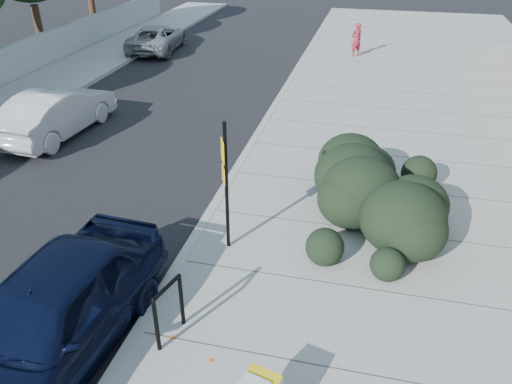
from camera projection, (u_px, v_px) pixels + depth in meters
ground at (181, 266)px, 10.13m from camera, size 120.00×120.00×0.00m
sidewalk_near at (448, 180)px, 13.17m from camera, size 11.20×50.00×0.15m
curb_near at (244, 158)px, 14.31m from camera, size 0.22×50.00×0.17m
curb_far at (2, 132)px, 15.94m from camera, size 0.22×50.00×0.17m
bike_rack at (169, 306)px, 7.97m from camera, size 0.24×0.71×1.06m
sign_post at (225, 180)px, 9.71m from camera, size 0.17×0.30×2.78m
hedge at (382, 185)px, 11.05m from camera, size 3.67×4.95×1.67m
sedan_navy at (50, 316)px, 7.71m from camera, size 2.28×5.00×1.66m
wagon_silver at (57, 112)px, 15.68m from camera, size 1.83×4.55×1.47m
suv_silver at (157, 38)px, 25.09m from camera, size 2.64×4.80×1.27m
pedestrian at (356, 40)px, 23.54m from camera, size 0.67×0.64×1.54m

